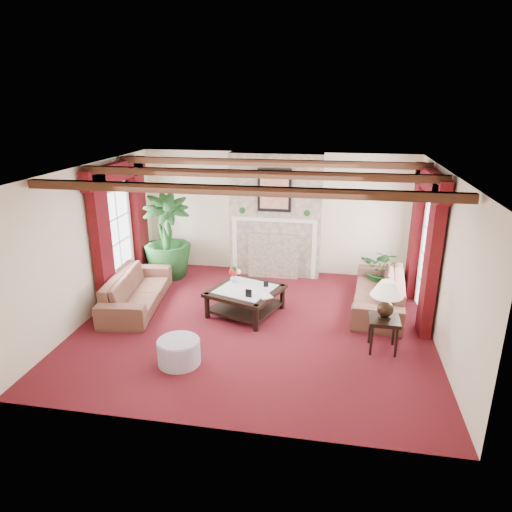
% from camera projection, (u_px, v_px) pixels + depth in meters
% --- Properties ---
extents(floor, '(6.00, 6.00, 0.00)m').
position_uv_depth(floor, '(255.00, 324.00, 8.05)').
color(floor, '#460C14').
rests_on(floor, ground).
extents(ceiling, '(6.00, 6.00, 0.00)m').
position_uv_depth(ceiling, '(255.00, 170.00, 7.18)').
color(ceiling, white).
rests_on(ceiling, floor).
extents(back_wall, '(6.00, 0.02, 2.70)m').
position_uv_depth(back_wall, '(277.00, 213.00, 10.18)').
color(back_wall, beige).
rests_on(back_wall, ground).
extents(left_wall, '(0.02, 5.50, 2.70)m').
position_uv_depth(left_wall, '(89.00, 242.00, 8.11)').
color(left_wall, beige).
rests_on(left_wall, ground).
extents(right_wall, '(0.02, 5.50, 2.70)m').
position_uv_depth(right_wall, '(444.00, 262.00, 7.12)').
color(right_wall, beige).
rests_on(right_wall, ground).
extents(ceiling_beams, '(6.00, 3.00, 0.12)m').
position_uv_depth(ceiling_beams, '(255.00, 174.00, 7.20)').
color(ceiling_beams, '#3A2012').
rests_on(ceiling_beams, ceiling).
extents(fireplace, '(2.00, 0.52, 2.70)m').
position_uv_depth(fireplace, '(276.00, 153.00, 9.55)').
color(fireplace, tan).
rests_on(fireplace, ground).
extents(french_door_left, '(0.10, 1.10, 2.16)m').
position_uv_depth(french_door_left, '(113.00, 189.00, 8.78)').
color(french_door_left, white).
rests_on(french_door_left, ground).
extents(french_door_right, '(0.10, 1.10, 2.16)m').
position_uv_depth(french_door_right, '(436.00, 200.00, 7.80)').
color(french_door_right, white).
rests_on(french_door_right, ground).
extents(curtains_left, '(0.20, 2.40, 2.55)m').
position_uv_depth(curtains_left, '(116.00, 167.00, 8.63)').
color(curtains_left, '#420810').
rests_on(curtains_left, ground).
extents(curtains_right, '(0.20, 2.40, 2.55)m').
position_uv_depth(curtains_right, '(432.00, 175.00, 7.69)').
color(curtains_right, '#420810').
rests_on(curtains_right, ground).
extents(sofa_left, '(2.37, 1.22, 0.86)m').
position_uv_depth(sofa_left, '(136.00, 285.00, 8.63)').
color(sofa_left, '#3D1020').
rests_on(sofa_left, ground).
extents(sofa_right, '(2.37, 1.07, 0.88)m').
position_uv_depth(sofa_right, '(379.00, 286.00, 8.54)').
color(sofa_right, '#3D1020').
rests_on(sofa_right, ground).
extents(potted_palm, '(2.61, 2.74, 1.04)m').
position_uv_depth(potted_palm, '(168.00, 254.00, 10.07)').
color(potted_palm, black).
rests_on(potted_palm, ground).
extents(small_plant, '(1.51, 1.53, 0.72)m').
position_uv_depth(small_plant, '(382.00, 274.00, 9.35)').
color(small_plant, black).
rests_on(small_plant, ground).
extents(coffee_table, '(1.48, 1.48, 0.48)m').
position_uv_depth(coffee_table, '(246.00, 301.00, 8.40)').
color(coffee_table, black).
rests_on(coffee_table, ground).
extents(side_table, '(0.57, 0.57, 0.55)m').
position_uv_depth(side_table, '(383.00, 334.00, 7.14)').
color(side_table, black).
rests_on(side_table, ground).
extents(ottoman, '(0.64, 0.64, 0.37)m').
position_uv_depth(ottoman, '(179.00, 352.00, 6.80)').
color(ottoman, '#9692A5').
rests_on(ottoman, ground).
extents(table_lamp, '(0.50, 0.50, 0.64)m').
position_uv_depth(table_lamp, '(386.00, 299.00, 6.95)').
color(table_lamp, black).
rests_on(table_lamp, side_table).
extents(flower_vase, '(0.18, 0.19, 0.17)m').
position_uv_depth(flower_vase, '(235.00, 278.00, 8.62)').
color(flower_vase, silver).
rests_on(flower_vase, coffee_table).
extents(book, '(0.24, 0.22, 0.30)m').
position_uv_depth(book, '(259.00, 290.00, 7.92)').
color(book, black).
rests_on(book, coffee_table).
extents(photo_frame_a, '(0.12, 0.04, 0.15)m').
position_uv_depth(photo_frame_a, '(249.00, 294.00, 7.94)').
color(photo_frame_a, black).
rests_on(photo_frame_a, coffee_table).
extents(photo_frame_b, '(0.09, 0.04, 0.12)m').
position_uv_depth(photo_frame_b, '(266.00, 284.00, 8.38)').
color(photo_frame_b, black).
rests_on(photo_frame_b, coffee_table).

